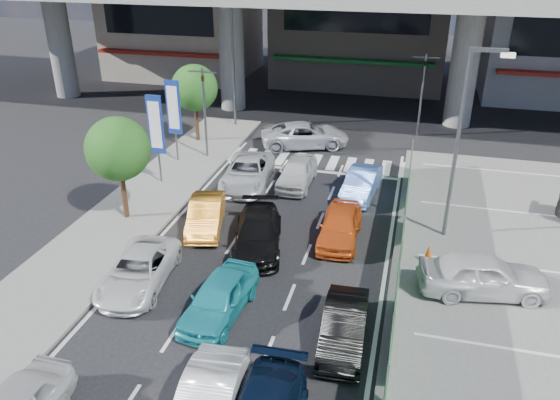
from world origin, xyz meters
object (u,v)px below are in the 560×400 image
(parked_sedan_white, at_px, (483,275))
(traffic_cone, at_px, (428,254))
(street_lamp_left, at_px, (236,55))
(street_lamp_right, at_px, (464,131))
(taxi_orange_left, at_px, (206,215))
(traffic_light_right, at_px, (424,75))
(signboard_far, at_px, (174,110))
(sedan_black_mid, at_px, (258,233))
(traffic_light_left, at_px, (203,91))
(wagon_silver_front_left, at_px, (247,172))
(tree_near, at_px, (118,149))
(taxi_orange_right, at_px, (340,226))
(kei_truck_front_right, at_px, (361,183))
(signboard_near, at_px, (156,127))
(sedan_white_front_mid, at_px, (297,172))
(tree_far, at_px, (194,88))
(sedan_white_mid_left, at_px, (139,270))
(crossing_wagon_silver, at_px, (305,135))
(taxi_teal_mid, at_px, (219,297))
(hatch_black_mid_right, at_px, (344,327))

(parked_sedan_white, bearing_deg, traffic_cone, 39.69)
(traffic_cone, bearing_deg, street_lamp_left, 131.17)
(street_lamp_right, xyz_separation_m, taxi_orange_left, (-10.34, -1.92, -4.12))
(traffic_light_right, height_order, street_lamp_right, street_lamp_right)
(signboard_far, height_order, sedan_black_mid, signboard_far)
(traffic_light_left, bearing_deg, wagon_silver_front_left, -41.60)
(tree_near, xyz_separation_m, taxi_orange_right, (9.70, 0.51, -2.70))
(kei_truck_front_right, xyz_separation_m, parked_sedan_white, (5.18, -7.22, 0.17))
(signboard_near, relative_size, parked_sedan_white, 1.04)
(street_lamp_right, distance_m, sedan_black_mid, 9.17)
(sedan_white_front_mid, relative_size, kei_truck_front_right, 1.01)
(sedan_white_front_mid, bearing_deg, taxi_orange_left, -117.14)
(parked_sedan_white, bearing_deg, taxi_orange_right, 54.91)
(signboard_far, xyz_separation_m, taxi_orange_left, (4.44, -6.91, -2.41))
(sedan_white_front_mid, distance_m, traffic_cone, 9.04)
(signboard_far, height_order, traffic_cone, signboard_far)
(street_lamp_left, xyz_separation_m, tree_far, (-1.47, -3.50, -1.38))
(tree_near, relative_size, taxi_orange_right, 1.19)
(tree_far, distance_m, wagon_silver_front_left, 7.92)
(street_lamp_right, bearing_deg, signboard_far, 161.32)
(sedan_white_mid_left, bearing_deg, traffic_cone, 15.43)
(street_lamp_right, relative_size, tree_far, 1.67)
(signboard_far, bearing_deg, taxi_orange_right, -32.19)
(street_lamp_right, distance_m, sedan_white_front_mid, 9.27)
(signboard_far, height_order, parked_sedan_white, signboard_far)
(taxi_orange_left, bearing_deg, signboard_near, 121.16)
(signboard_near, bearing_deg, taxi_orange_left, -44.09)
(sedan_white_mid_left, distance_m, crossing_wagon_silver, 16.16)
(signboard_far, bearing_deg, parked_sedan_white, -29.85)
(signboard_near, bearing_deg, traffic_light_right, 40.91)
(signboard_near, distance_m, traffic_cone, 14.51)
(taxi_teal_mid, bearing_deg, wagon_silver_front_left, 107.33)
(traffic_light_left, bearing_deg, taxi_orange_left, -69.02)
(tree_far, height_order, hatch_black_mid_right, tree_far)
(traffic_light_left, distance_m, sedan_white_mid_left, 13.23)
(street_lamp_right, xyz_separation_m, parked_sedan_white, (1.05, -4.09, -3.94))
(tree_near, height_order, crossing_wagon_silver, tree_near)
(tree_far, distance_m, taxi_orange_left, 11.72)
(traffic_light_right, relative_size, tree_near, 1.08)
(street_lamp_right, distance_m, kei_truck_front_right, 6.61)
(traffic_light_right, bearing_deg, tree_near, -129.81)
(taxi_orange_right, bearing_deg, traffic_light_left, 138.59)
(taxi_orange_left, distance_m, wagon_silver_front_left, 4.91)
(signboard_far, height_order, wagon_silver_front_left, signboard_far)
(sedan_white_front_mid, height_order, traffic_cone, sedan_white_front_mid)
(traffic_light_right, bearing_deg, traffic_light_left, -149.11)
(wagon_silver_front_left, relative_size, kei_truck_front_right, 1.24)
(parked_sedan_white, bearing_deg, taxi_orange_left, 69.29)
(traffic_light_left, bearing_deg, parked_sedan_white, -34.97)
(signboard_far, relative_size, parked_sedan_white, 1.04)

